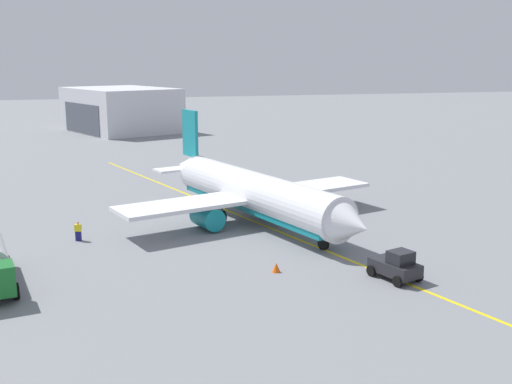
% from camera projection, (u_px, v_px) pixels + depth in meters
% --- Properties ---
extents(ground_plane, '(400.00, 400.00, 0.00)m').
position_uv_depth(ground_plane, '(256.00, 222.00, 59.16)').
color(ground_plane, slate).
extents(airplane, '(31.91, 27.00, 9.86)m').
position_uv_depth(airplane, '(253.00, 194.00, 58.96)').
color(airplane, white).
rests_on(airplane, ground).
extents(pushback_tug, '(4.02, 3.18, 2.20)m').
position_uv_depth(pushback_tug, '(396.00, 266.00, 43.67)').
color(pushback_tug, '#232328').
rests_on(pushback_tug, ground).
extents(refueling_worker, '(0.53, 0.62, 1.71)m').
position_uv_depth(refueling_worker, '(78.00, 231.00, 53.04)').
color(refueling_worker, navy).
rests_on(refueling_worker, ground).
extents(safety_cone_nose, '(0.64, 0.64, 0.71)m').
position_uv_depth(safety_cone_nose, '(276.00, 267.00, 45.28)').
color(safety_cone_nose, '#F2590F').
rests_on(safety_cone_nose, ground).
extents(distant_hangar, '(29.65, 25.85, 9.34)m').
position_uv_depth(distant_hangar, '(121.00, 110.00, 133.42)').
color(distant_hangar, silver).
rests_on(distant_hangar, ground).
extents(taxi_line_marking, '(79.69, 24.16, 0.01)m').
position_uv_depth(taxi_line_marking, '(256.00, 222.00, 59.16)').
color(taxi_line_marking, yellow).
rests_on(taxi_line_marking, ground).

